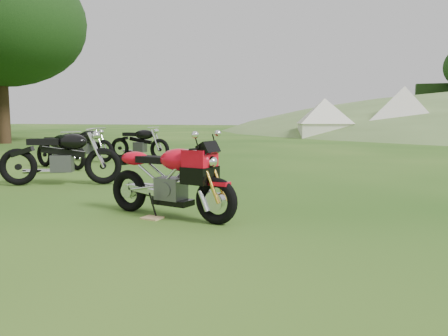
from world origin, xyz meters
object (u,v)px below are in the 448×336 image
(plywood_board, at_px, (152,218))
(vintage_moto_a, at_px, (60,149))
(sport_motorcycle, at_px, (170,174))
(vintage_moto_b, at_px, (61,155))
(tent_mid, at_px, (404,114))
(vintage_moto_d, at_px, (139,142))
(tent_left, at_px, (324,117))
(vintage_moto_c, at_px, (85,143))

(plywood_board, xyz_separation_m, vintage_moto_a, (-4.55, 3.97, 0.47))
(sport_motorcycle, bearing_deg, vintage_moto_b, 163.04)
(vintage_moto_a, height_order, tent_mid, tent_mid)
(plywood_board, bearing_deg, tent_mid, 79.52)
(tent_mid, bearing_deg, vintage_moto_d, -110.54)
(sport_motorcycle, distance_m, tent_left, 21.72)
(tent_left, bearing_deg, vintage_moto_c, -120.73)
(vintage_moto_c, distance_m, vintage_moto_d, 1.47)
(vintage_moto_b, relative_size, vintage_moto_d, 1.08)
(vintage_moto_c, height_order, tent_mid, tent_mid)
(sport_motorcycle, bearing_deg, vintage_moto_c, 146.32)
(vintage_moto_a, height_order, vintage_moto_c, vintage_moto_c)
(vintage_moto_c, height_order, tent_left, tent_left)
(vintage_moto_d, bearing_deg, tent_left, 82.37)
(sport_motorcycle, xyz_separation_m, vintage_moto_a, (-4.72, 3.82, -0.06))
(sport_motorcycle, height_order, plywood_board, sport_motorcycle)
(vintage_moto_a, bearing_deg, vintage_moto_b, -33.60)
(tent_left, bearing_deg, tent_mid, -2.28)
(sport_motorcycle, height_order, tent_mid, tent_mid)
(vintage_moto_b, relative_size, vintage_moto_c, 1.09)
(vintage_moto_c, distance_m, tent_left, 16.97)
(vintage_moto_a, bearing_deg, tent_left, 93.28)
(vintage_moto_b, relative_size, tent_mid, 0.63)
(plywood_board, distance_m, tent_mid, 23.21)
(plywood_board, relative_size, vintage_moto_c, 0.12)
(vintage_moto_d, bearing_deg, tent_mid, 69.45)
(vintage_moto_a, height_order, tent_left, tent_left)
(sport_motorcycle, relative_size, vintage_moto_d, 0.93)
(sport_motorcycle, distance_m, vintage_moto_c, 7.53)
(vintage_moto_b, bearing_deg, vintage_moto_d, 78.27)
(vintage_moto_c, bearing_deg, sport_motorcycle, -37.96)
(vintage_moto_c, bearing_deg, plywood_board, -39.66)
(plywood_board, height_order, vintage_moto_d, vintage_moto_d)
(plywood_board, xyz_separation_m, vintage_moto_b, (-2.80, 1.84, 0.53))
(tent_left, bearing_deg, vintage_moto_d, -117.51)
(vintage_moto_d, relative_size, tent_left, 0.68)
(sport_motorcycle, height_order, tent_left, tent_left)
(plywood_board, bearing_deg, vintage_moto_b, 146.70)
(vintage_moto_b, bearing_deg, sport_motorcycle, -54.03)
(tent_left, bearing_deg, plywood_board, -103.68)
(tent_left, bearing_deg, sport_motorcycle, -103.22)
(plywood_board, height_order, tent_mid, tent_mid)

